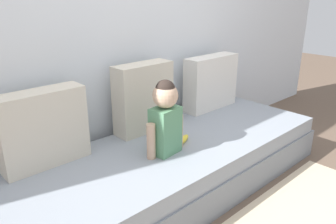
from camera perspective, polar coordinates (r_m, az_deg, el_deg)
The scene contains 8 objects.
ground_plane at distance 2.45m, azimuth 1.15°, elevation -12.84°, with size 12.00×12.00×0.00m, color brown.
back_wall at distance 2.49m, azimuth -8.12°, elevation 17.69°, with size 5.64×0.10×2.47m, color silver.
couch at distance 2.36m, azimuth 1.18°, elevation -9.36°, with size 2.44×0.87×0.35m.
throw_pillow_left at distance 2.07m, azimuth -20.76°, elevation -2.69°, with size 0.51×0.16×0.46m, color beige.
throw_pillow_center at distance 2.42m, azimuth -4.25°, elevation 2.44°, with size 0.45×0.16×0.51m, color beige.
throw_pillow_right at distance 2.94m, azimuth 7.39°, elevation 5.09°, with size 0.54×0.16×0.46m, color silver.
toddler at distance 2.07m, azimuth -0.46°, elevation -0.75°, with size 0.30×0.16×0.49m.
banana at distance 2.29m, azimuth 2.60°, elevation -4.80°, with size 0.17×0.04×0.04m, color yellow.
Camera 1 is at (-1.43, -1.47, 1.33)m, focal length 35.34 mm.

